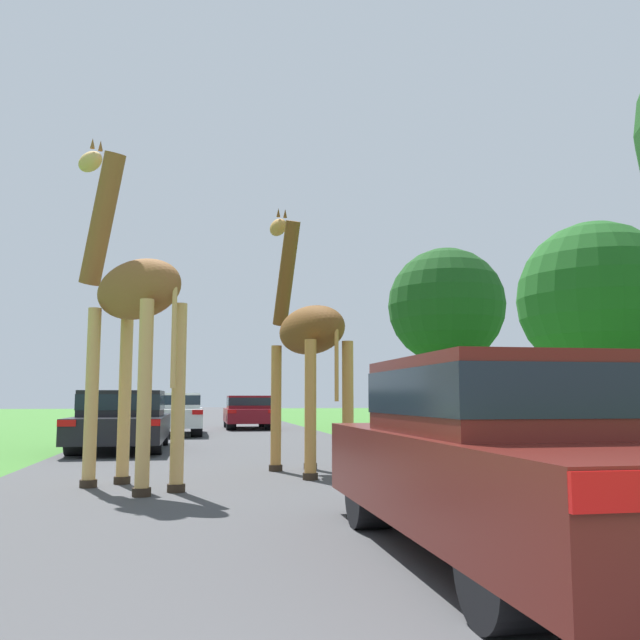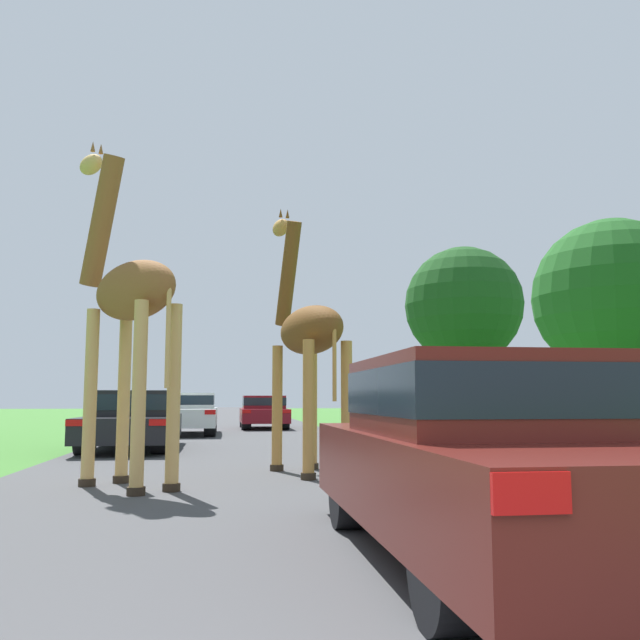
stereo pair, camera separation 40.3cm
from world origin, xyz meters
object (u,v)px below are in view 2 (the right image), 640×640
(tree_left_edge, at_px, (613,298))
(car_queue_right, at_px, (264,411))
(car_far_ahead, at_px, (189,412))
(car_queue_left, at_px, (133,418))
(tree_right_cluster, at_px, (464,306))
(giraffe_companion, at_px, (128,301))
(giraffe_near_road, at_px, (308,336))
(car_lead_maroon, at_px, (481,453))

(tree_left_edge, bearing_deg, car_queue_right, 144.17)
(car_far_ahead, bearing_deg, car_queue_left, -98.52)
(tree_right_cluster, bearing_deg, tree_left_edge, -84.53)
(giraffe_companion, xyz_separation_m, car_queue_left, (-0.77, 6.91, -1.78))
(car_queue_right, relative_size, tree_left_edge, 0.61)
(giraffe_near_road, relative_size, giraffe_companion, 0.91)
(giraffe_companion, distance_m, car_far_ahead, 13.51)
(tree_right_cluster, bearing_deg, giraffe_companion, -121.00)
(car_queue_right, xyz_separation_m, tree_right_cluster, (9.44, 2.99, 4.78))
(giraffe_companion, xyz_separation_m, car_queue_right, (2.88, 17.52, -1.82))
(car_queue_right, relative_size, car_far_ahead, 0.90)
(giraffe_near_road, height_order, giraffe_companion, giraffe_companion)
(giraffe_companion, bearing_deg, tree_left_edge, -1.19)
(giraffe_near_road, xyz_separation_m, tree_right_cluster, (9.66, 19.15, 3.29))
(giraffe_near_road, bearing_deg, car_queue_right, 73.25)
(car_queue_right, bearing_deg, giraffe_near_road, -90.80)
(car_queue_left, bearing_deg, tree_left_edge, 12.26)
(car_queue_left, distance_m, car_far_ahead, 6.55)
(car_queue_left, relative_size, tree_left_edge, 0.71)
(giraffe_near_road, distance_m, giraffe_companion, 3.00)
(tree_right_cluster, bearing_deg, car_lead_maroon, -109.93)
(giraffe_companion, distance_m, car_queue_left, 7.18)
(giraffe_near_road, distance_m, tree_right_cluster, 21.70)
(tree_left_edge, bearing_deg, giraffe_companion, -143.19)
(giraffe_companion, relative_size, car_far_ahead, 1.09)
(giraffe_near_road, distance_m, car_queue_left, 6.69)
(car_far_ahead, bearing_deg, giraffe_companion, -90.85)
(giraffe_companion, height_order, car_far_ahead, giraffe_companion)
(car_far_ahead, bearing_deg, tree_right_cluster, 30.41)
(car_queue_left, height_order, car_far_ahead, car_queue_left)
(giraffe_companion, xyz_separation_m, tree_left_edge, (13.33, 9.98, 1.80))
(car_far_ahead, relative_size, tree_right_cluster, 0.56)
(giraffe_companion, bearing_deg, giraffe_near_road, -10.93)
(car_queue_right, distance_m, tree_left_edge, 13.38)
(car_queue_right, bearing_deg, car_lead_maroon, -89.15)
(car_lead_maroon, relative_size, car_queue_left, 0.98)
(car_lead_maroon, bearing_deg, tree_right_cluster, 70.07)
(car_queue_right, relative_size, tree_right_cluster, 0.51)
(tree_right_cluster, bearing_deg, car_queue_right, -162.43)
(car_lead_maroon, bearing_deg, car_queue_right, 90.85)
(car_lead_maroon, bearing_deg, car_queue_left, 109.06)
(car_lead_maroon, height_order, car_far_ahead, car_lead_maroon)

